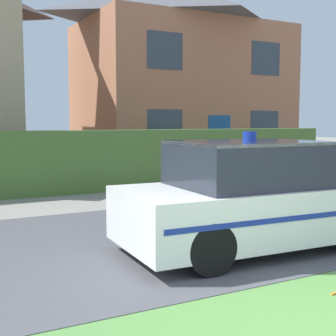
# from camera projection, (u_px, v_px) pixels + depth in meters

# --- Properties ---
(ground_plane) EXTENTS (80.00, 80.00, 0.00)m
(ground_plane) POSITION_uv_depth(u_px,v_px,m) (298.00, 335.00, 4.12)
(ground_plane) COLOR gray
(road_strip) EXTENTS (28.00, 5.16, 0.01)m
(road_strip) POSITION_uv_depth(u_px,v_px,m) (131.00, 241.00, 7.35)
(road_strip) COLOR #4C4C51
(road_strip) RESTS_ON ground
(lawn_verge) EXTENTS (28.00, 1.80, 0.01)m
(lawn_verge) POSITION_uv_depth(u_px,v_px,m) (283.00, 326.00, 4.30)
(lawn_verge) COLOR #568C42
(lawn_verge) RESTS_ON ground
(garden_hedge) EXTENTS (15.13, 0.52, 1.64)m
(garden_hedge) POSITION_uv_depth(u_px,v_px,m) (102.00, 161.00, 12.53)
(garden_hedge) COLOR #4C7233
(garden_hedge) RESTS_ON ground
(police_car) EXTENTS (4.10, 1.97, 1.72)m
(police_car) POSITION_uv_depth(u_px,v_px,m) (254.00, 198.00, 6.82)
(police_car) COLOR black
(police_car) RESTS_ON road_strip
(house_right) EXTENTS (8.65, 5.81, 7.69)m
(house_right) POSITION_uv_depth(u_px,v_px,m) (182.00, 73.00, 19.95)
(house_right) COLOR #A86B4C
(house_right) RESTS_ON ground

